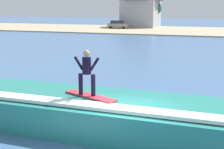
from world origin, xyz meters
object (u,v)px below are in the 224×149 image
surfboard (90,96)px  house_with_chimney (141,6)px  tree_short_bushy (156,9)px  surfer (87,70)px  wave_crest (92,112)px  tree_tall_bare (130,8)px  car_near_shore (118,25)px

surfboard → house_with_chimney: bearing=103.1°
surfboard → tree_short_bushy: bearing=100.1°
surfer → house_with_chimney: bearing=103.0°
wave_crest → surfboard: size_ratio=4.71×
house_with_chimney → surfboard: bearing=-76.9°
surfboard → tree_tall_bare: bearing=105.4°
surfboard → car_near_shore: bearing=107.7°
house_with_chimney → wave_crest: bearing=-76.9°
surfer → tree_tall_bare: 61.50m
car_near_shore → house_with_chimney: bearing=65.1°
car_near_shore → house_with_chimney: size_ratio=0.43×
tree_short_bushy → surfer: bearing=-80.0°
surfer → car_near_shore: surfer is taller
surfer → house_with_chimney: (-14.12, 61.07, 2.51)m
car_near_shore → wave_crest: bearing=-72.2°
surfer → car_near_shore: size_ratio=0.38×
house_with_chimney → tree_short_bushy: size_ratio=1.78×
surfboard → house_with_chimney: 62.75m
wave_crest → surfer: surfer is taller
wave_crest → surfboard: surfboard is taller
house_with_chimney → tree_tall_bare: house_with_chimney is taller
surfboard → tree_short_bushy: 63.56m
wave_crest → tree_tall_bare: bearing=105.4°
surfer → car_near_shore: (-17.25, 54.31, -1.35)m
surfboard → tree_short_bushy: (-11.17, 62.51, 2.90)m
surfboard → tree_tall_bare: 61.51m
wave_crest → house_with_chimney: bearing=103.1°
car_near_shore → tree_tall_bare: 6.22m
surfer → surfboard: bearing=26.7°
tree_short_bushy → tree_tall_bare: bearing=-147.4°
car_near_shore → surfer: bearing=-72.4°
wave_crest → tree_short_bushy: tree_short_bushy is taller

